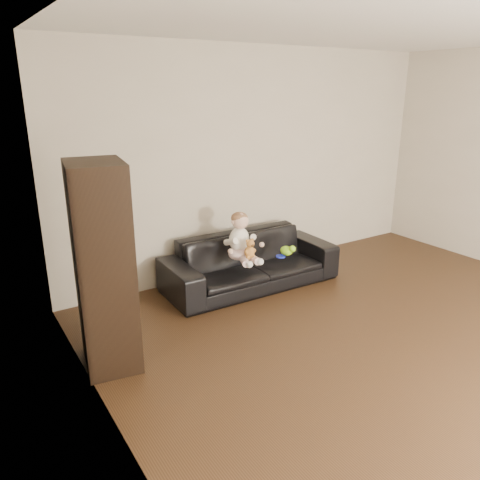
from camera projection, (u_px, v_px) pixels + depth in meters
floor at (453, 367)px, 3.76m from camera, size 5.50×5.50×0.00m
wall_back at (259, 161)px, 5.55m from camera, size 5.00×0.00×5.00m
wall_left at (151, 287)px, 2.07m from camera, size 0.00×5.50×5.50m
sofa at (251, 261)px, 5.23m from camera, size 1.98×0.81×0.57m
cabinet at (104, 268)px, 3.59m from camera, size 0.50×0.62×1.64m
shelf_item at (102, 221)px, 3.48m from camera, size 0.22×0.28×0.28m
baby at (241, 239)px, 4.94m from camera, size 0.39×0.47×0.52m
teddy_bear at (250, 249)px, 4.84m from camera, size 0.12×0.12×0.21m
toy_green at (286, 251)px, 5.13m from camera, size 0.16×0.18×0.11m
toy_rattle at (290, 252)px, 5.15m from camera, size 0.08×0.08×0.07m
toy_blue_disc at (281, 256)px, 5.10m from camera, size 0.14×0.14×0.01m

